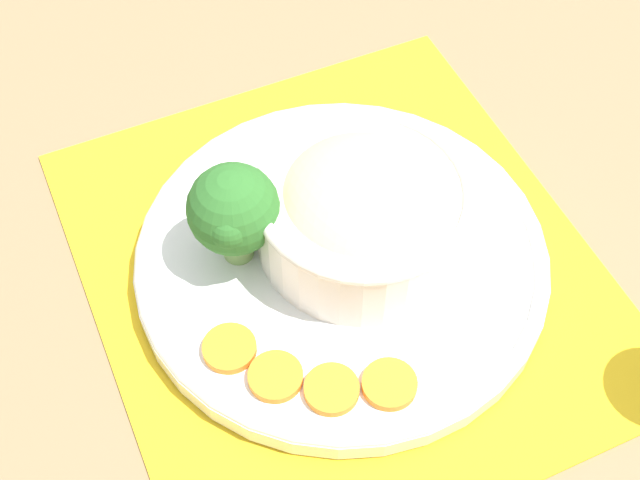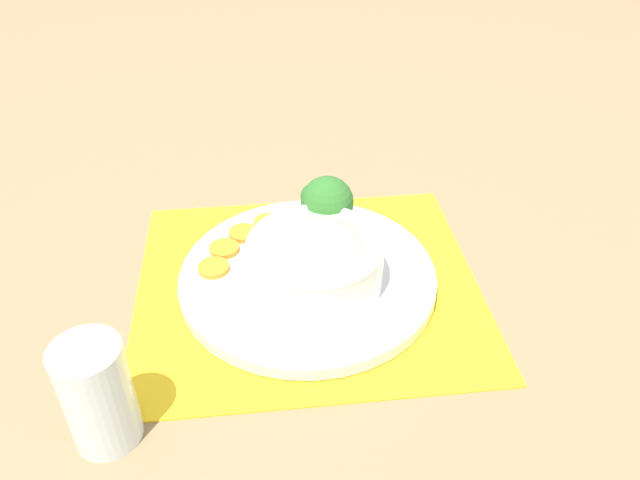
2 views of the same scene
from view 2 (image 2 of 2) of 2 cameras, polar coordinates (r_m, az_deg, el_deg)
ground_plane at (r=0.75m, az=-1.11°, el=-4.15°), size 4.00×4.00×0.00m
placemat at (r=0.75m, az=-1.11°, el=-4.03°), size 0.42×0.38×0.00m
plate at (r=0.74m, az=-1.12°, el=-3.25°), size 0.30×0.30×0.02m
bowl at (r=0.70m, az=-0.45°, el=-1.69°), size 0.16×0.16×0.07m
broccoli_floret at (r=0.76m, az=0.63°, el=3.41°), size 0.07×0.07×0.08m
carrot_slice_near at (r=0.81m, az=-4.79°, el=1.61°), size 0.04×0.04×0.01m
carrot_slice_middle at (r=0.80m, az=-7.05°, el=0.62°), size 0.04×0.04×0.01m
carrot_slice_far at (r=0.78m, az=-8.75°, el=-0.79°), size 0.04×0.04×0.01m
carrot_slice_extra at (r=0.75m, az=-9.71°, el=-2.53°), size 0.04×0.04×0.01m
water_glass at (r=0.60m, az=-19.55°, el=-13.54°), size 0.06×0.06×0.11m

